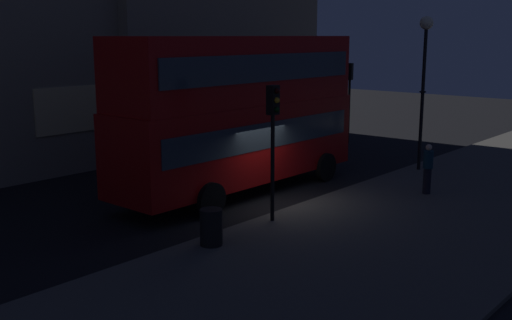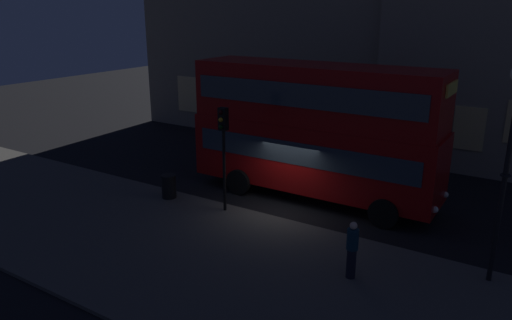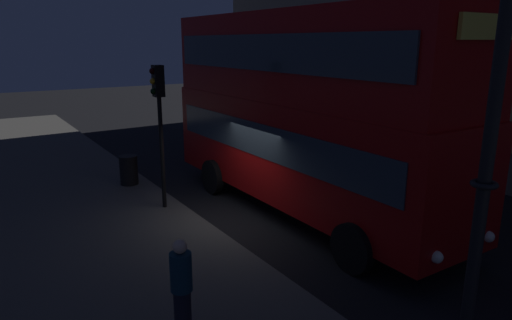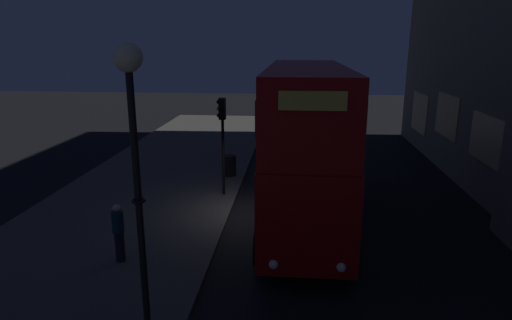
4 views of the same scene
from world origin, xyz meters
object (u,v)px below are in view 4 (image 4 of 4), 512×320
object	(u,v)px
traffic_light_near_kerb	(222,126)
street_lamp	(133,129)
double_decker_bus	(305,137)
pedestrian	(119,232)
litter_bin	(230,165)

from	to	relation	value
traffic_light_near_kerb	street_lamp	distance (m)	9.57
double_decker_bus	pedestrian	distance (m)	6.89
pedestrian	street_lamp	bearing A→B (deg)	-118.98
double_decker_bus	traffic_light_near_kerb	bearing A→B (deg)	-123.36
traffic_light_near_kerb	double_decker_bus	bearing A→B (deg)	57.40
pedestrian	litter_bin	xyz separation A→B (m)	(-8.70, 1.92, -0.42)
traffic_light_near_kerb	pedestrian	size ratio (longest dim) A/B	2.31
double_decker_bus	traffic_light_near_kerb	distance (m)	3.92
traffic_light_near_kerb	street_lamp	size ratio (longest dim) A/B	0.65
double_decker_bus	street_lamp	xyz separation A→B (m)	(7.28, -3.35, 1.64)
pedestrian	litter_bin	bearing A→B (deg)	18.55
traffic_light_near_kerb	pedestrian	xyz separation A→B (m)	(5.98, -2.06, -1.99)
traffic_light_near_kerb	street_lamp	xyz separation A→B (m)	(9.42, -0.07, 1.71)
double_decker_bus	pedestrian	xyz separation A→B (m)	(3.84, -5.34, -2.06)
street_lamp	pedestrian	xyz separation A→B (m)	(-3.44, -1.99, -3.70)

